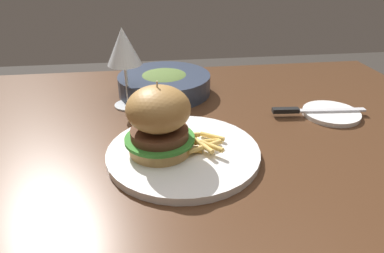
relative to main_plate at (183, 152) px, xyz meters
name	(u,v)px	position (x,y,z in m)	size (l,w,h in m)	color
dining_table	(184,171)	(0.01, 0.07, -0.09)	(1.29, 0.89, 0.74)	#472B19
main_plate	(183,152)	(0.00, 0.00, 0.00)	(0.28, 0.28, 0.01)	white
burger_sandwich	(159,120)	(-0.04, 0.00, 0.07)	(0.13, 0.13, 0.13)	tan
fries_pile	(202,143)	(0.03, 0.00, 0.02)	(0.10, 0.09, 0.02)	gold
wine_glass	(124,49)	(-0.11, 0.24, 0.13)	(0.08, 0.08, 0.19)	silver
bread_plate	(331,113)	(0.35, 0.13, 0.00)	(0.13, 0.13, 0.01)	white
table_knife	(310,110)	(0.30, 0.13, 0.01)	(0.21, 0.03, 0.01)	silver
soup_bowl	(164,83)	(-0.02, 0.31, 0.02)	(0.24, 0.24, 0.06)	#2D384C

